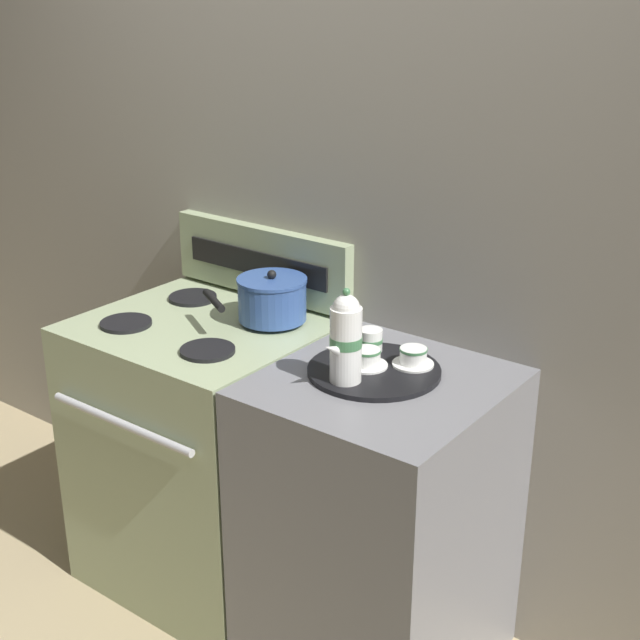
% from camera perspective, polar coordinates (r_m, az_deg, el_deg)
% --- Properties ---
extents(ground_plane, '(6.00, 6.00, 0.00)m').
position_cam_1_polar(ground_plane, '(3.00, -2.45, -17.76)').
color(ground_plane, tan).
extents(wall_back, '(6.00, 0.05, 2.20)m').
position_cam_1_polar(wall_back, '(2.71, 1.77, 4.37)').
color(wall_back, '#9E998E').
rests_on(wall_back, ground).
extents(stove, '(0.71, 0.66, 0.91)m').
position_cam_1_polar(stove, '(2.92, -7.27, -8.45)').
color(stove, '#9EAD84').
rests_on(stove, ground).
extents(control_panel, '(0.69, 0.05, 0.23)m').
position_cam_1_polar(control_panel, '(2.88, -3.77, 3.78)').
color(control_panel, '#9EAD84').
rests_on(control_panel, stove).
extents(side_counter, '(0.60, 0.63, 0.90)m').
position_cam_1_polar(side_counter, '(2.56, 3.76, -13.03)').
color(side_counter, slate).
rests_on(side_counter, ground).
extents(saucepan, '(0.27, 0.31, 0.16)m').
position_cam_1_polar(saucepan, '(2.68, -3.13, 1.37)').
color(saucepan, '#335193').
rests_on(saucepan, stove).
extents(serving_tray, '(0.36, 0.36, 0.01)m').
position_cam_1_polar(serving_tray, '(2.37, 3.48, -3.25)').
color(serving_tray, black).
rests_on(serving_tray, side_counter).
extents(teapot, '(0.08, 0.13, 0.25)m').
position_cam_1_polar(teapot, '(2.25, 1.65, -1.15)').
color(teapot, white).
rests_on(teapot, serving_tray).
extents(teacup_left, '(0.11, 0.11, 0.05)m').
position_cam_1_polar(teacup_left, '(2.37, 3.02, -2.44)').
color(teacup_left, white).
rests_on(teacup_left, serving_tray).
extents(teacup_right, '(0.11, 0.11, 0.05)m').
position_cam_1_polar(teacup_right, '(2.39, 5.99, -2.35)').
color(teacup_right, white).
rests_on(teacup_right, serving_tray).
extents(creamer_jug, '(0.07, 0.07, 0.06)m').
position_cam_1_polar(creamer_jug, '(2.47, 3.26, -1.29)').
color(creamer_jug, white).
rests_on(creamer_jug, serving_tray).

